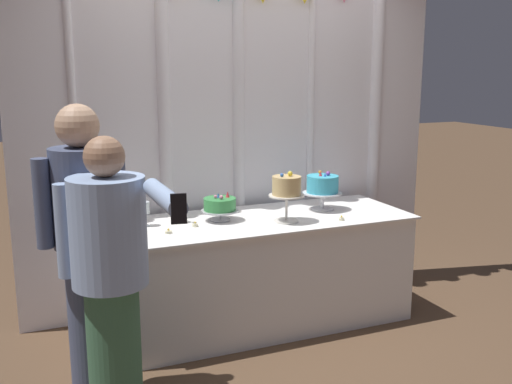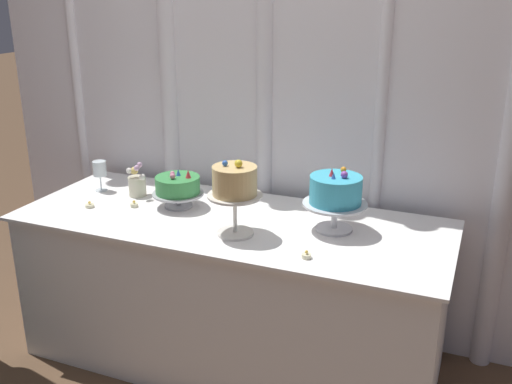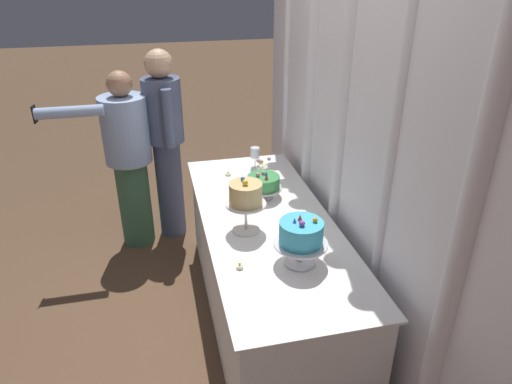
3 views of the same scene
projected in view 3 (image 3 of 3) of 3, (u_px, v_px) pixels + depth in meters
ground_plane at (252, 317)px, 3.24m from camera, size 24.00×24.00×0.00m
draped_curtain at (350, 103)px, 2.65m from camera, size 3.27×0.17×2.83m
cake_table at (267, 270)px, 3.09m from camera, size 2.06×0.80×0.77m
cake_display_leftmost at (264, 183)px, 3.14m from camera, size 0.25×0.25×0.20m
cake_display_center at (246, 197)px, 2.69m from camera, size 0.24×0.24×0.35m
cake_display_rightmost at (301, 235)px, 2.42m from camera, size 0.29×0.29×0.29m
wine_glass at (255, 153)px, 3.59m from camera, size 0.07×0.07×0.16m
flower_vase at (262, 171)px, 3.41m from camera, size 0.12×0.12×0.18m
tealight_far_left at (228, 174)px, 3.50m from camera, size 0.05×0.05×0.03m
tealight_near_left at (245, 184)px, 3.34m from camera, size 0.04×0.04×0.04m
tealight_near_right at (240, 267)px, 2.45m from camera, size 0.04×0.04×0.04m
guest_man_pink_jacket at (165, 138)px, 3.85m from camera, size 0.47×0.36×1.62m
guest_man_dark_suit at (128, 156)px, 3.76m from camera, size 0.51×0.86×1.49m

